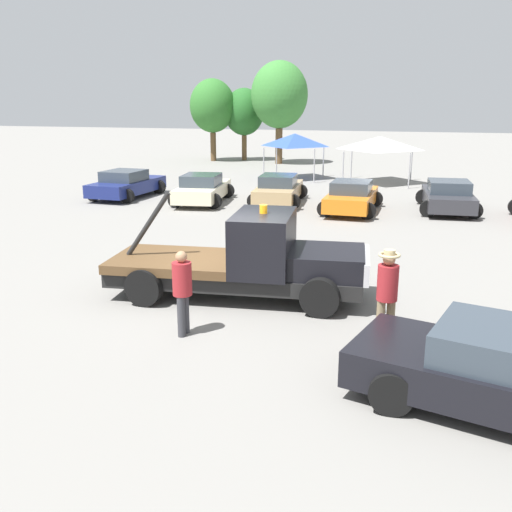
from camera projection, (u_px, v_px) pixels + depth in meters
The scene contains 15 objects.
ground_plane at pixel (236, 296), 13.82m from camera, with size 160.00×160.00×0.00m, color gray.
tow_truck at pixel (251, 261), 13.52m from camera, with size 6.31×2.76×2.51m.
person_near_truck at pixel (387, 289), 10.90m from camera, with size 0.42×0.42×1.87m.
person_at_hood at pixel (182, 287), 11.30m from camera, with size 0.39×0.39×1.75m.
parked_car_navy at pixel (126, 184), 27.81m from camera, with size 2.63×4.57×1.34m.
parked_car_cream at pixel (202, 189), 26.34m from camera, with size 2.82×4.71×1.34m.
parked_car_tan at pixel (279, 189), 26.17m from camera, with size 2.65×4.65×1.34m.
parked_car_orange at pixel (352, 197), 24.18m from camera, with size 2.40×4.45×1.34m.
parked_car_charcoal at pixel (448, 196), 24.29m from camera, with size 2.69×4.58×1.34m.
canopy_tent_blue at pixel (295, 140), 34.16m from camera, with size 3.09×3.09×2.70m.
canopy_tent_white at pixel (380, 143), 32.29m from camera, with size 3.62×3.62×2.64m.
tree_left at pixel (279, 95), 41.70m from camera, with size 4.16×4.16×7.44m.
tree_center at pixel (212, 106), 43.93m from camera, with size 3.50×3.50×6.25m.
tree_right at pixel (244, 112), 44.55m from camera, with size 3.12×3.12×5.56m.
traffic_cone at pixel (229, 249), 17.18m from camera, with size 0.40×0.40×0.55m.
Camera 1 is at (4.19, -12.40, 4.58)m, focal length 40.00 mm.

